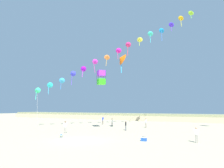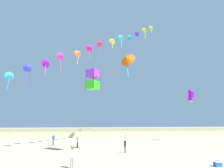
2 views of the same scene
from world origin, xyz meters
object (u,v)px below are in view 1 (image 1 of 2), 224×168
(person_far_center, at_px, (146,122))
(beach_ball, at_px, (61,136))
(person_near_left, at_px, (126,125))
(person_near_right, at_px, (112,122))
(large_kite_mid_trail, at_px, (101,78))
(person_far_left, at_px, (103,120))
(person_mid_center, at_px, (65,126))
(large_kite_low_lead, at_px, (121,59))
(beach_cooler, at_px, (144,139))
(person_far_right, at_px, (197,134))

(person_far_center, relative_size, beach_ball, 4.75)
(person_near_left, distance_m, person_far_center, 5.87)
(person_near_right, distance_m, large_kite_mid_trail, 10.50)
(large_kite_mid_trail, bearing_deg, person_near_left, 13.23)
(person_near_left, xyz_separation_m, person_far_left, (-9.44, 8.48, 0.11))
(person_mid_center, bearing_deg, person_far_left, 102.51)
(person_far_left, distance_m, large_kite_mid_trail, 13.27)
(person_near_right, relative_size, person_far_left, 0.86)
(large_kite_low_lead, distance_m, beach_cooler, 14.27)
(large_kite_mid_trail, bearing_deg, person_far_right, -21.43)
(person_mid_center, bearing_deg, person_near_left, 51.36)
(large_kite_mid_trail, bearing_deg, person_mid_center, -106.26)
(large_kite_mid_trail, xyz_separation_m, beach_cooler, (10.05, -7.45, -8.42))
(person_far_left, relative_size, large_kite_low_lead, 0.53)
(person_far_left, bearing_deg, person_near_right, -34.57)
(person_far_center, xyz_separation_m, beach_cooler, (4.69, -14.12, -0.78))
(large_kite_low_lead, height_order, beach_ball, large_kite_low_lead)
(person_far_left, height_order, large_kite_mid_trail, large_kite_mid_trail)
(person_near_right, height_order, large_kite_mid_trail, large_kite_mid_trail)
(person_far_right, bearing_deg, person_far_center, 127.79)
(large_kite_mid_trail, bearing_deg, large_kite_low_lead, -8.99)
(person_near_left, xyz_separation_m, person_far_right, (11.11, -6.89, 0.02))
(person_mid_center, distance_m, large_kite_mid_trail, 10.18)
(person_near_left, xyz_separation_m, beach_cooler, (6.02, -8.40, -0.69))
(person_far_center, xyz_separation_m, large_kite_low_lead, (-1.29, -7.31, 10.24))
(person_far_right, xyz_separation_m, beach_ball, (-14.81, -3.65, -0.74))
(person_far_right, relative_size, person_far_center, 0.93)
(person_far_center, bearing_deg, beach_cooler, -71.64)
(beach_cooler, bearing_deg, large_kite_low_lead, 131.28)
(person_mid_center, xyz_separation_m, beach_cooler, (11.94, -1.00, -0.77))
(person_far_right, relative_size, large_kite_low_lead, 0.48)
(person_far_left, height_order, large_kite_low_lead, large_kite_low_lead)
(person_near_right, bearing_deg, large_kite_mid_trail, -76.22)
(large_kite_mid_trail, xyz_separation_m, beach_ball, (0.33, -9.60, -8.45))
(person_far_left, relative_size, person_far_center, 1.02)
(person_near_right, height_order, person_mid_center, person_mid_center)
(person_far_left, xyz_separation_m, large_kite_low_lead, (9.48, -10.07, 10.22))
(large_kite_low_lead, relative_size, beach_ball, 9.14)
(beach_cooler, xyz_separation_m, beach_ball, (-9.72, -2.14, -0.03))
(large_kite_low_lead, relative_size, beach_cooler, 5.73)
(large_kite_mid_trail, distance_m, beach_ball, 12.79)
(person_mid_center, xyz_separation_m, large_kite_mid_trail, (1.88, 6.45, 7.65))
(person_near_right, xyz_separation_m, person_far_right, (16.83, -12.81, 0.06))
(person_far_right, relative_size, beach_ball, 4.41)
(person_far_right, bearing_deg, person_near_right, 142.73)
(person_far_left, height_order, person_far_right, person_far_left)
(person_mid_center, bearing_deg, person_near_right, 89.14)
(person_near_right, height_order, person_far_right, person_far_right)
(person_near_right, distance_m, beach_ball, 16.60)
(person_far_center, xyz_separation_m, beach_ball, (-5.04, -16.26, -0.81))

